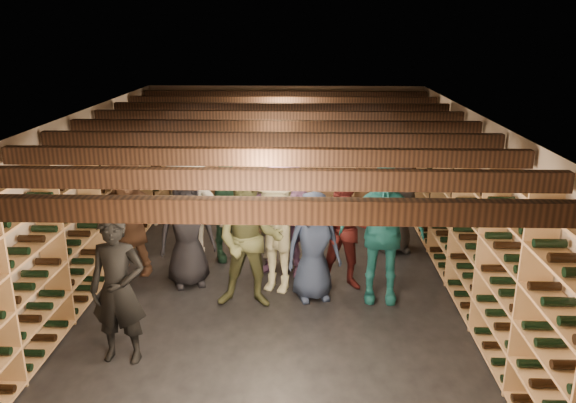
{
  "coord_description": "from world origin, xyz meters",
  "views": [
    {
      "loc": [
        0.43,
        -7.34,
        3.54
      ],
      "look_at": [
        0.18,
        0.2,
        1.17
      ],
      "focal_mm": 35.0,
      "sensor_mm": 36.0,
      "label": 1
    }
  ],
  "objects_px": {
    "person_0": "(187,231)",
    "person_2": "(250,240)",
    "person_3": "(276,232)",
    "person_8": "(346,231)",
    "person_11": "(282,212)",
    "crate_stack_left": "(258,211)",
    "person_4": "(381,233)",
    "person_12": "(396,203)",
    "person_9": "(190,207)",
    "crate_loose": "(288,212)",
    "person_5": "(128,216)",
    "person_10": "(226,203)",
    "crate_stack_right": "(253,218)",
    "person_1": "(118,290)",
    "person_6": "(314,246)",
    "person_7": "(278,201)"
  },
  "relations": [
    {
      "from": "person_12",
      "to": "crate_stack_left",
      "type": "bearing_deg",
      "value": 135.26
    },
    {
      "from": "person_1",
      "to": "person_3",
      "type": "xyz_separation_m",
      "value": [
        1.6,
        1.76,
        0.03
      ]
    },
    {
      "from": "person_4",
      "to": "crate_loose",
      "type": "bearing_deg",
      "value": 115.65
    },
    {
      "from": "crate_stack_right",
      "to": "person_11",
      "type": "xyz_separation_m",
      "value": [
        0.6,
        -1.7,
        0.69
      ]
    },
    {
      "from": "person_6",
      "to": "person_12",
      "type": "xyz_separation_m",
      "value": [
        1.34,
        1.72,
        0.08
      ]
    },
    {
      "from": "crate_stack_left",
      "to": "person_2",
      "type": "relative_size",
      "value": 0.37
    },
    {
      "from": "person_9",
      "to": "person_11",
      "type": "relative_size",
      "value": 0.97
    },
    {
      "from": "crate_loose",
      "to": "person_1",
      "type": "bearing_deg",
      "value": -108.65
    },
    {
      "from": "person_11",
      "to": "person_10",
      "type": "bearing_deg",
      "value": 168.33
    },
    {
      "from": "person_0",
      "to": "person_9",
      "type": "xyz_separation_m",
      "value": [
        -0.1,
        0.77,
        0.12
      ]
    },
    {
      "from": "crate_stack_left",
      "to": "person_6",
      "type": "height_order",
      "value": "person_6"
    },
    {
      "from": "person_6",
      "to": "person_9",
      "type": "height_order",
      "value": "person_9"
    },
    {
      "from": "crate_stack_left",
      "to": "person_10",
      "type": "height_order",
      "value": "person_10"
    },
    {
      "from": "person_6",
      "to": "person_7",
      "type": "distance_m",
      "value": 1.49
    },
    {
      "from": "crate_stack_left",
      "to": "crate_loose",
      "type": "distance_m",
      "value": 0.91
    },
    {
      "from": "person_9",
      "to": "person_0",
      "type": "bearing_deg",
      "value": -72.14
    },
    {
      "from": "person_3",
      "to": "person_6",
      "type": "relative_size",
      "value": 1.16
    },
    {
      "from": "person_12",
      "to": "person_4",
      "type": "bearing_deg",
      "value": -127.26
    },
    {
      "from": "person_9",
      "to": "person_12",
      "type": "distance_m",
      "value": 3.27
    },
    {
      "from": "person_3",
      "to": "crate_stack_left",
      "type": "bearing_deg",
      "value": 121.13
    },
    {
      "from": "person_10",
      "to": "person_11",
      "type": "distance_m",
      "value": 1.02
    },
    {
      "from": "person_0",
      "to": "person_8",
      "type": "relative_size",
      "value": 0.94
    },
    {
      "from": "person_0",
      "to": "person_8",
      "type": "height_order",
      "value": "person_8"
    },
    {
      "from": "person_3",
      "to": "person_4",
      "type": "distance_m",
      "value": 1.41
    },
    {
      "from": "crate_loose",
      "to": "person_5",
      "type": "relative_size",
      "value": 0.28
    },
    {
      "from": "person_2",
      "to": "person_8",
      "type": "relative_size",
      "value": 1.08
    },
    {
      "from": "person_10",
      "to": "crate_stack_left",
      "type": "bearing_deg",
      "value": 53.74
    },
    {
      "from": "crate_stack_right",
      "to": "person_1",
      "type": "relative_size",
      "value": 0.35
    },
    {
      "from": "person_3",
      "to": "person_8",
      "type": "relative_size",
      "value": 1.03
    },
    {
      "from": "person_11",
      "to": "person_4",
      "type": "bearing_deg",
      "value": -15.48
    },
    {
      "from": "person_4",
      "to": "person_12",
      "type": "relative_size",
      "value": 1.15
    },
    {
      "from": "person_8",
      "to": "person_5",
      "type": "bearing_deg",
      "value": -176.91
    },
    {
      "from": "crate_loose",
      "to": "person_3",
      "type": "height_order",
      "value": "person_3"
    },
    {
      "from": "crate_stack_left",
      "to": "person_5",
      "type": "height_order",
      "value": "person_5"
    },
    {
      "from": "crate_stack_right",
      "to": "person_0",
      "type": "relative_size",
      "value": 0.37
    },
    {
      "from": "person_1",
      "to": "person_2",
      "type": "bearing_deg",
      "value": 49.05
    },
    {
      "from": "person_0",
      "to": "person_2",
      "type": "distance_m",
      "value": 1.12
    },
    {
      "from": "person_4",
      "to": "person_6",
      "type": "bearing_deg",
      "value": -175.96
    },
    {
      "from": "crate_stack_left",
      "to": "person_8",
      "type": "distance_m",
      "value": 2.78
    },
    {
      "from": "person_6",
      "to": "person_10",
      "type": "xyz_separation_m",
      "value": [
        -1.35,
        1.32,
        0.16
      ]
    },
    {
      "from": "person_2",
      "to": "person_7",
      "type": "relative_size",
      "value": 0.98
    },
    {
      "from": "person_3",
      "to": "person_9",
      "type": "distance_m",
      "value": 1.65
    },
    {
      "from": "person_0",
      "to": "person_3",
      "type": "relative_size",
      "value": 0.91
    },
    {
      "from": "person_9",
      "to": "person_4",
      "type": "bearing_deg",
      "value": -12.14
    },
    {
      "from": "person_3",
      "to": "person_11",
      "type": "height_order",
      "value": "person_11"
    },
    {
      "from": "person_10",
      "to": "person_4",
      "type": "bearing_deg",
      "value": -51.11
    },
    {
      "from": "person_12",
      "to": "person_6",
      "type": "bearing_deg",
      "value": -150.34
    },
    {
      "from": "crate_stack_right",
      "to": "person_7",
      "type": "relative_size",
      "value": 0.32
    },
    {
      "from": "person_3",
      "to": "person_8",
      "type": "height_order",
      "value": "person_3"
    },
    {
      "from": "person_10",
      "to": "person_0",
      "type": "bearing_deg",
      "value": -134.12
    }
  ]
}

